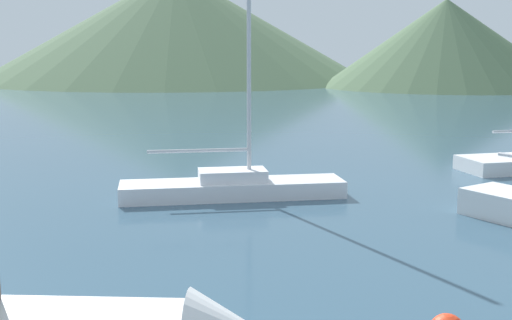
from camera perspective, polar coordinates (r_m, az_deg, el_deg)
The scene contains 3 objects.
sailboat_outer at distance 18.27m, azimuth -2.08°, elevation -2.24°, with size 6.28×4.17×6.97m.
hill_west at distance 90.72m, azimuth -7.09°, elevation 11.75°, with size 53.22×53.22×14.91m.
hill_central at distance 76.80m, azimuth 16.45°, elevation 9.92°, with size 28.08×28.08×9.85m.
Camera 1 is at (4.78, -2.31, 4.15)m, focal length 45.00 mm.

